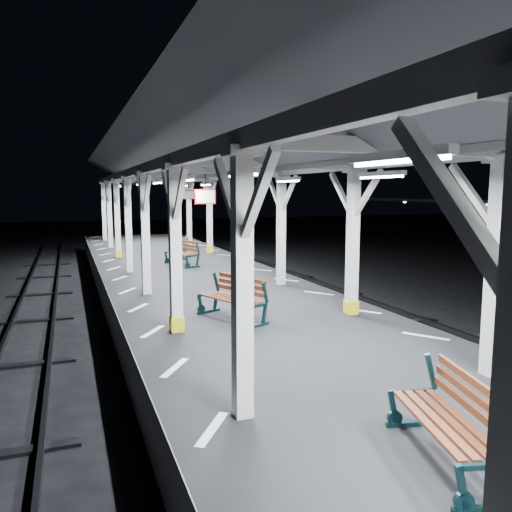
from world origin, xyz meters
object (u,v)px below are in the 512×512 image
bench_near (453,418)px  bench_far (184,252)px  bench_mid (235,297)px  bench_extra (182,246)px

bench_near → bench_far: bearing=103.3°
bench_far → bench_near: bearing=-107.9°
bench_near → bench_mid: size_ratio=0.97×
bench_mid → bench_extra: bearing=62.2°
bench_near → bench_extra: bench_near is taller
bench_far → bench_extra: 2.31m
bench_mid → bench_near: bearing=-109.2°
bench_mid → bench_far: bearing=63.5°
bench_extra → bench_mid: bearing=-79.3°
bench_mid → bench_far: bench_mid is taller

